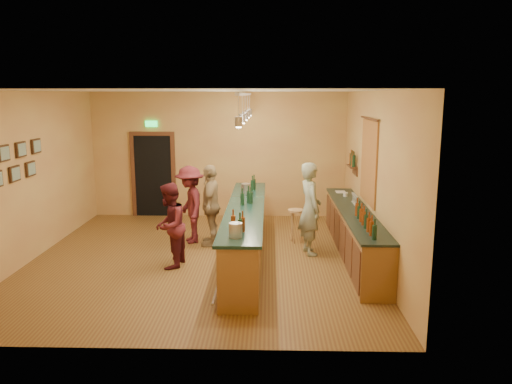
{
  "coord_description": "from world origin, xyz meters",
  "views": [
    {
      "loc": [
        1.3,
        -9.22,
        3.14
      ],
      "look_at": [
        1.05,
        0.2,
        1.29
      ],
      "focal_mm": 35.0,
      "sensor_mm": 36.0,
      "label": 1
    }
  ],
  "objects_px": {
    "back_counter": "(355,233)",
    "customer_a": "(169,226)",
    "tasting_bar": "(246,229)",
    "bar_stool": "(296,216)",
    "customer_c": "(190,204)",
    "bartender": "(310,209)",
    "customer_b": "(211,205)"
  },
  "relations": [
    {
      "from": "customer_b",
      "to": "bar_stool",
      "type": "bearing_deg",
      "value": 97.77
    },
    {
      "from": "tasting_bar",
      "to": "bartender",
      "type": "relative_size",
      "value": 2.77
    },
    {
      "from": "customer_a",
      "to": "customer_b",
      "type": "height_order",
      "value": "customer_b"
    },
    {
      "from": "customer_a",
      "to": "bartender",
      "type": "bearing_deg",
      "value": 115.53
    },
    {
      "from": "tasting_bar",
      "to": "customer_a",
      "type": "relative_size",
      "value": 3.25
    },
    {
      "from": "tasting_bar",
      "to": "bar_stool",
      "type": "height_order",
      "value": "tasting_bar"
    },
    {
      "from": "bartender",
      "to": "customer_c",
      "type": "bearing_deg",
      "value": 59.61
    },
    {
      "from": "customer_a",
      "to": "back_counter",
      "type": "bearing_deg",
      "value": 107.99
    },
    {
      "from": "tasting_bar",
      "to": "bartender",
      "type": "height_order",
      "value": "bartender"
    },
    {
      "from": "customer_b",
      "to": "customer_c",
      "type": "bearing_deg",
      "value": -109.67
    },
    {
      "from": "bartender",
      "to": "customer_a",
      "type": "height_order",
      "value": "bartender"
    },
    {
      "from": "customer_a",
      "to": "bar_stool",
      "type": "xyz_separation_m",
      "value": [
        2.39,
        1.62,
        -0.21
      ]
    },
    {
      "from": "bartender",
      "to": "customer_b",
      "type": "distance_m",
      "value": 2.1
    },
    {
      "from": "customer_b",
      "to": "bar_stool",
      "type": "relative_size",
      "value": 2.38
    },
    {
      "from": "bartender",
      "to": "customer_b",
      "type": "xyz_separation_m",
      "value": [
        -2.03,
        0.55,
        -0.06
      ]
    },
    {
      "from": "back_counter",
      "to": "tasting_bar",
      "type": "xyz_separation_m",
      "value": [
        -2.11,
        -0.18,
        0.12
      ]
    },
    {
      "from": "back_counter",
      "to": "customer_b",
      "type": "relative_size",
      "value": 2.66
    },
    {
      "from": "customer_a",
      "to": "customer_c",
      "type": "bearing_deg",
      "value": -177.43
    },
    {
      "from": "back_counter",
      "to": "customer_a",
      "type": "distance_m",
      "value": 3.56
    },
    {
      "from": "back_counter",
      "to": "bartender",
      "type": "relative_size",
      "value": 2.47
    },
    {
      "from": "bartender",
      "to": "bar_stool",
      "type": "bearing_deg",
      "value": 2.96
    },
    {
      "from": "bartender",
      "to": "customer_c",
      "type": "relative_size",
      "value": 1.11
    },
    {
      "from": "tasting_bar",
      "to": "customer_c",
      "type": "relative_size",
      "value": 3.08
    },
    {
      "from": "bartender",
      "to": "customer_a",
      "type": "bearing_deg",
      "value": 94.03
    },
    {
      "from": "customer_a",
      "to": "customer_b",
      "type": "relative_size",
      "value": 0.92
    },
    {
      "from": "tasting_bar",
      "to": "bar_stool",
      "type": "xyz_separation_m",
      "value": [
        1.02,
        1.14,
        -0.03
      ]
    },
    {
      "from": "back_counter",
      "to": "bar_stool",
      "type": "height_order",
      "value": "back_counter"
    },
    {
      "from": "back_counter",
      "to": "customer_a",
      "type": "relative_size",
      "value": 2.9
    },
    {
      "from": "bar_stool",
      "to": "customer_b",
      "type": "bearing_deg",
      "value": -173.35
    },
    {
      "from": "bartender",
      "to": "customer_c",
      "type": "xyz_separation_m",
      "value": [
        -2.49,
        0.72,
        -0.09
      ]
    },
    {
      "from": "bartender",
      "to": "bar_stool",
      "type": "height_order",
      "value": "bartender"
    },
    {
      "from": "back_counter",
      "to": "customer_c",
      "type": "xyz_separation_m",
      "value": [
        -3.35,
        0.93,
        0.34
      ]
    }
  ]
}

